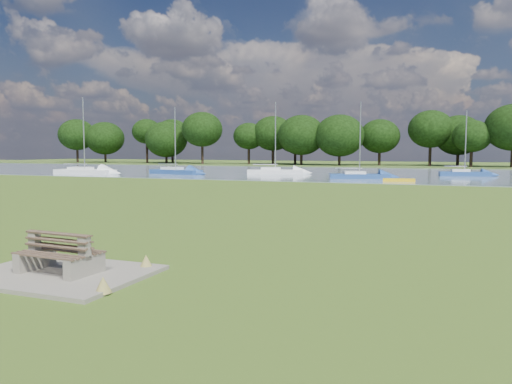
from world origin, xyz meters
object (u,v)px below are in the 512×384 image
(sailboat_0, at_px, (84,170))
(sailboat_1, at_px, (275,170))
(kayak, at_px, (399,180))
(sailboat_3, at_px, (175,170))
(sailboat_4, at_px, (464,172))
(bench_pair, at_px, (59,255))
(sailboat_2, at_px, (359,174))

(sailboat_0, height_order, sailboat_1, sailboat_0)
(kayak, bearing_deg, sailboat_3, 163.88)
(sailboat_1, relative_size, sailboat_4, 1.19)
(sailboat_3, bearing_deg, kayak, 0.81)
(kayak, xyz_separation_m, sailboat_4, (5.98, 12.69, 0.33))
(sailboat_1, bearing_deg, kayak, -46.49)
(bench_pair, relative_size, sailboat_1, 0.23)
(sailboat_1, relative_size, sailboat_3, 1.08)
(kayak, bearing_deg, sailboat_0, 172.73)
(bench_pair, distance_m, kayak, 39.68)
(sailboat_0, xyz_separation_m, sailboat_3, (10.51, 4.01, -0.01))
(sailboat_2, xyz_separation_m, sailboat_4, (10.35, 9.26, 0.02))
(sailboat_0, relative_size, sailboat_3, 1.14)
(kayak, xyz_separation_m, sailboat_2, (-4.37, 3.43, 0.31))
(sailboat_2, bearing_deg, sailboat_3, 158.42)
(sailboat_0, bearing_deg, sailboat_4, 13.63)
(sailboat_3, bearing_deg, sailboat_2, 7.38)
(kayak, height_order, sailboat_0, sailboat_0)
(kayak, xyz_separation_m, sailboat_0, (-37.64, 0.82, 0.37))
(kayak, relative_size, sailboat_0, 0.31)
(bench_pair, bearing_deg, sailboat_1, 106.52)
(sailboat_1, xyz_separation_m, sailboat_2, (11.43, -6.19, -0.04))
(sailboat_1, bearing_deg, sailboat_4, -7.13)
(bench_pair, height_order, kayak, bench_pair)
(bench_pair, xyz_separation_m, sailboat_2, (-0.06, 42.87, -0.02))
(sailboat_1, bearing_deg, sailboat_2, -43.60)
(bench_pair, distance_m, sailboat_3, 49.81)
(sailboat_3, bearing_deg, sailboat_1, 33.82)
(kayak, bearing_deg, sailboat_4, 58.73)
(bench_pair, xyz_separation_m, sailboat_0, (-33.34, 40.27, 0.04))
(kayak, height_order, sailboat_4, sailboat_4)
(bench_pair, xyz_separation_m, sailboat_1, (-11.49, 49.07, 0.02))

